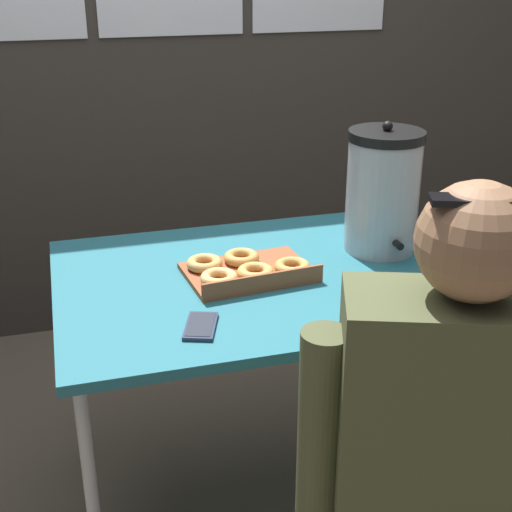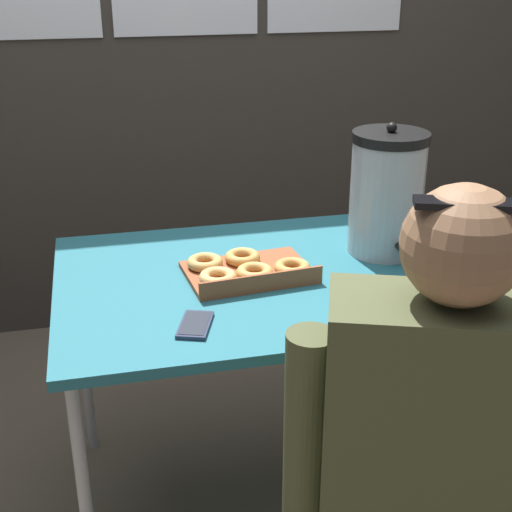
% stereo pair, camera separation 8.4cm
% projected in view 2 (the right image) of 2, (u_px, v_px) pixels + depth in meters
% --- Properties ---
extents(ground_plane, '(12.00, 12.00, 0.00)m').
position_uv_depth(ground_plane, '(258.00, 495.00, 2.29)').
color(ground_plane, brown).
extents(back_wall, '(6.00, 0.11, 2.59)m').
position_uv_depth(back_wall, '(185.00, 30.00, 2.98)').
color(back_wall, '#38332D').
rests_on(back_wall, ground).
extents(folding_table, '(1.12, 0.83, 0.78)m').
position_uv_depth(folding_table, '(259.00, 293.00, 2.01)').
color(folding_table, '#236675').
rests_on(folding_table, ground).
extents(donut_box, '(0.37, 0.27, 0.05)m').
position_uv_depth(donut_box, '(246.00, 270.00, 1.97)').
color(donut_box, brown).
rests_on(donut_box, folding_table).
extents(coffee_urn, '(0.22, 0.25, 0.39)m').
position_uv_depth(coffee_urn, '(387.00, 193.00, 2.07)').
color(coffee_urn, '#B7B7BC').
rests_on(coffee_urn, folding_table).
extents(cell_phone, '(0.11, 0.15, 0.01)m').
position_uv_depth(cell_phone, '(195.00, 325.00, 1.71)').
color(cell_phone, '#2D334C').
rests_on(cell_phone, folding_table).
extents(person_seated, '(0.59, 0.36, 1.25)m').
position_uv_depth(person_seated, '(432.00, 490.00, 1.47)').
color(person_seated, '#33332D').
rests_on(person_seated, ground).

